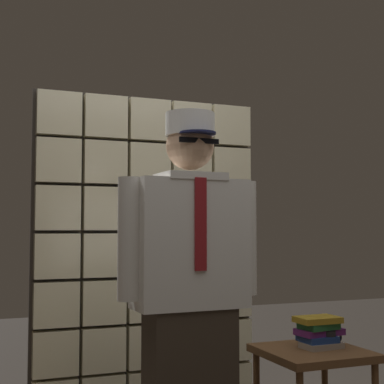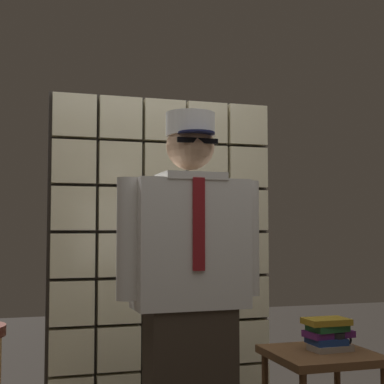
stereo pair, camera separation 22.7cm
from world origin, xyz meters
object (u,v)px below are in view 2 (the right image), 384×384
Objects in this scene: standing_person at (190,292)px; book_stack at (328,334)px; coffee_mug at (338,342)px; side_table at (322,367)px.

book_stack is at bearing 7.23° from standing_person.
standing_person is at bearing -170.60° from book_stack.
standing_person is 0.88m from coffee_mug.
book_stack is at bearing 138.50° from coffee_mug.
side_table is at bearing 6.82° from standing_person.
book_stack is 0.06m from coffee_mug.
side_table is at bearing -164.17° from book_stack.
coffee_mug is (0.08, -0.02, 0.13)m from side_table.
book_stack reaches higher than side_table.
standing_person is at bearing -173.34° from coffee_mug.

